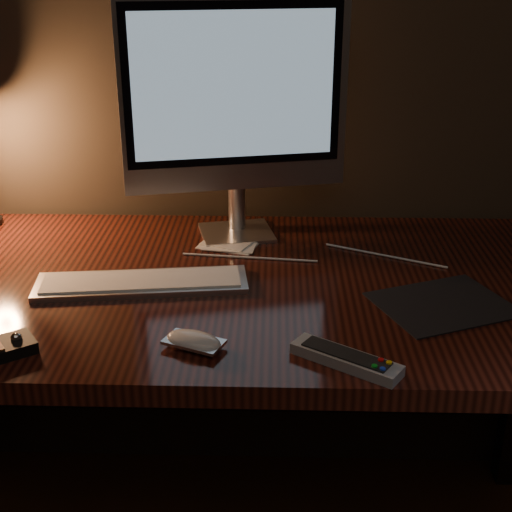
{
  "coord_description": "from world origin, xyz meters",
  "views": [
    {
      "loc": [
        0.1,
        0.58,
        1.35
      ],
      "look_at": [
        0.07,
        1.73,
        0.86
      ],
      "focal_mm": 50.0,
      "sensor_mm": 36.0,
      "label": 1
    }
  ],
  "objects_px": {
    "keyboard": "(142,282)",
    "tv_remote": "(346,359)",
    "mouse": "(194,343)",
    "desk": "(226,321)",
    "monitor": "(235,102)"
  },
  "relations": [
    {
      "from": "keyboard",
      "to": "mouse",
      "type": "relative_size",
      "value": 4.21
    },
    {
      "from": "mouse",
      "to": "tv_remote",
      "type": "relative_size",
      "value": 0.55
    },
    {
      "from": "monitor",
      "to": "mouse",
      "type": "relative_size",
      "value": 5.3
    },
    {
      "from": "keyboard",
      "to": "tv_remote",
      "type": "xyz_separation_m",
      "value": [
        0.37,
        -0.28,
        0.0
      ]
    },
    {
      "from": "tv_remote",
      "to": "keyboard",
      "type": "bearing_deg",
      "value": 177.18
    },
    {
      "from": "desk",
      "to": "monitor",
      "type": "height_order",
      "value": "monitor"
    },
    {
      "from": "keyboard",
      "to": "tv_remote",
      "type": "bearing_deg",
      "value": -43.59
    },
    {
      "from": "mouse",
      "to": "desk",
      "type": "bearing_deg",
      "value": 107.91
    },
    {
      "from": "keyboard",
      "to": "mouse",
      "type": "distance_m",
      "value": 0.26
    },
    {
      "from": "keyboard",
      "to": "mouse",
      "type": "xyz_separation_m",
      "value": [
        0.13,
        -0.23,
        0.0
      ]
    },
    {
      "from": "desk",
      "to": "keyboard",
      "type": "height_order",
      "value": "keyboard"
    },
    {
      "from": "desk",
      "to": "monitor",
      "type": "distance_m",
      "value": 0.47
    },
    {
      "from": "keyboard",
      "to": "tv_remote",
      "type": "relative_size",
      "value": 2.32
    },
    {
      "from": "keyboard",
      "to": "tv_remote",
      "type": "distance_m",
      "value": 0.46
    },
    {
      "from": "monitor",
      "to": "desk",
      "type": "bearing_deg",
      "value": -107.32
    }
  ]
}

